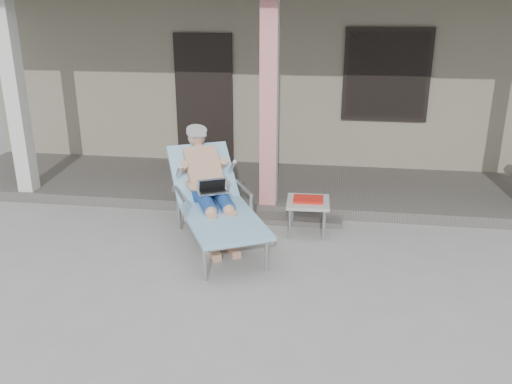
# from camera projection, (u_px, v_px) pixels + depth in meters

# --- Properties ---
(ground) EXTENTS (60.00, 60.00, 0.00)m
(ground) POSITION_uv_depth(u_px,v_px,m) (241.00, 291.00, 5.43)
(ground) COLOR #9E9E99
(ground) RESTS_ON ground
(house) EXTENTS (10.40, 5.40, 3.30)m
(house) POSITION_uv_depth(u_px,v_px,m) (296.00, 56.00, 10.92)
(house) COLOR gray
(house) RESTS_ON ground
(porch_deck) EXTENTS (10.00, 2.00, 0.15)m
(porch_deck) POSITION_uv_depth(u_px,v_px,m) (275.00, 187.00, 8.20)
(porch_deck) COLOR #605B56
(porch_deck) RESTS_ON ground
(porch_step) EXTENTS (2.00, 0.30, 0.07)m
(porch_step) POSITION_uv_depth(u_px,v_px,m) (265.00, 218.00, 7.14)
(porch_step) COLOR #605B56
(porch_step) RESTS_ON ground
(lounger) EXTENTS (1.59, 2.12, 1.34)m
(lounger) POSITION_uv_depth(u_px,v_px,m) (211.00, 174.00, 6.37)
(lounger) COLOR #B7B7BC
(lounger) RESTS_ON ground
(side_table) EXTENTS (0.54, 0.54, 0.46)m
(side_table) POSITION_uv_depth(u_px,v_px,m) (308.00, 204.00, 6.65)
(side_table) COLOR #B3B3AE
(side_table) RESTS_ON ground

